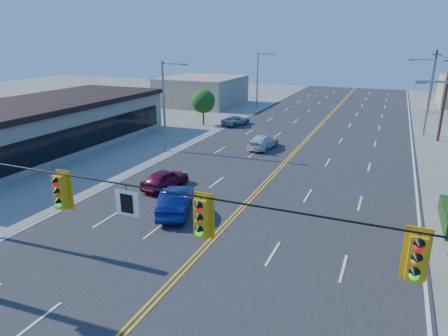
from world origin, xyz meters
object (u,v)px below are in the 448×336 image
at_px(car_magenta, 165,180).
at_px(car_silver, 236,121).
at_px(signal_span, 92,214).
at_px(car_blue, 176,201).
at_px(car_white, 263,142).

xyz_separation_m(car_magenta, car_silver, (-3.26, 21.53, -0.10)).
distance_m(signal_span, car_blue, 11.63).
distance_m(car_white, car_silver, 10.94).
bearing_deg(signal_span, car_blue, 107.23).
bearing_deg(car_silver, car_white, 140.90).
distance_m(signal_span, car_silver, 36.59).
relative_size(signal_span, car_silver, 6.21).
bearing_deg(signal_span, car_magenta, 113.44).
bearing_deg(car_white, car_silver, -50.04).
bearing_deg(car_silver, signal_span, 120.80).
xyz_separation_m(car_blue, car_silver, (-5.94, 24.77, -0.20)).
relative_size(signal_span, car_magenta, 6.39).
bearing_deg(car_silver, car_blue, 119.68).
bearing_deg(car_blue, signal_span, 86.67).
height_order(signal_span, car_magenta, signal_span).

